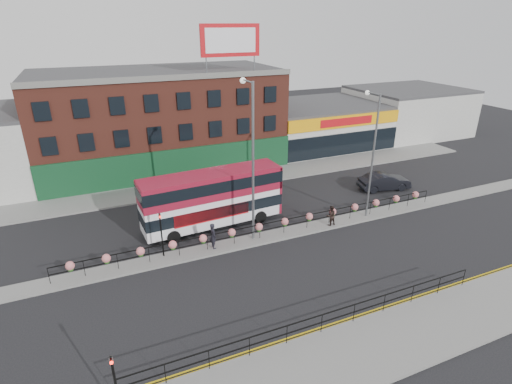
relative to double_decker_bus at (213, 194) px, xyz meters
name	(u,v)px	position (x,y,z in m)	size (l,w,h in m)	color
ground	(272,237)	(3.40, -3.52, -2.73)	(120.00, 120.00, 0.00)	black
south_pavement	(376,347)	(3.40, -15.52, -2.65)	(60.00, 4.00, 0.15)	gray
north_pavement	(220,182)	(3.40, 8.48, -2.65)	(60.00, 4.00, 0.15)	gray
median	(272,236)	(3.40, -3.52, -2.65)	(60.00, 1.60, 0.15)	gray
yellow_line_inner	(348,318)	(3.40, -13.22, -2.72)	(60.00, 0.10, 0.01)	gold
yellow_line_outer	(350,321)	(3.40, -13.40, -2.72)	(60.00, 0.10, 0.01)	gold
brick_building	(160,119)	(-0.60, 16.44, 2.40)	(25.00, 12.21, 10.30)	brown
supermarket	(318,124)	(19.40, 16.38, -0.08)	(15.00, 12.25, 5.30)	silver
warehouse_east	(407,111)	(34.15, 16.48, 0.42)	(14.50, 12.00, 6.30)	beige
billboard	(230,40)	(5.90, 11.47, 10.46)	(6.00, 0.29, 4.40)	red
median_railing	(272,225)	(3.40, -3.52, -1.68)	(30.04, 0.56, 1.23)	black
south_railing	(322,319)	(1.40, -13.62, -1.76)	(20.04, 0.05, 1.12)	black
double_decker_bus	(213,194)	(0.00, 0.00, 0.00)	(11.11, 3.28, 4.44)	white
car	(384,182)	(17.22, 0.53, -1.91)	(5.16, 2.59, 1.62)	black
pedestrian_a	(213,236)	(-1.14, -3.45, -1.62)	(0.47, 0.70, 1.90)	black
pedestrian_b	(331,216)	(8.33, -3.82, -1.76)	(0.79, 0.62, 1.63)	black
lamp_column_west	(251,150)	(1.94, -3.09, 4.14)	(0.41, 1.99, 11.33)	slate
lamp_column_east	(372,146)	(11.91, -3.38, 3.31)	(0.36, 1.74, 9.93)	slate
traffic_light_south	(114,374)	(-8.60, -14.53, -0.26)	(0.15, 0.28, 3.65)	black
traffic_light_median	(161,226)	(-4.60, -3.13, -0.26)	(0.15, 0.28, 3.65)	black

